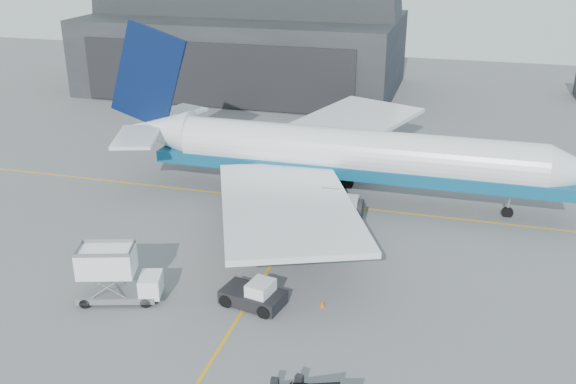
% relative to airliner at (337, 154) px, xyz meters
% --- Properties ---
extents(ground, '(200.00, 200.00, 0.00)m').
position_rel_airliner_xyz_m(ground, '(-2.28, -21.75, -4.74)').
color(ground, '#565659').
rests_on(ground, ground).
extents(taxi_lines, '(80.00, 42.12, 0.02)m').
position_rel_airliner_xyz_m(taxi_lines, '(-2.28, -9.09, -4.73)').
color(taxi_lines, '#C78D12').
rests_on(taxi_lines, ground).
extents(hangar, '(50.00, 28.30, 28.00)m').
position_rel_airliner_xyz_m(hangar, '(-24.28, 43.19, 4.80)').
color(hangar, black).
rests_on(hangar, ground).
extents(airliner, '(48.28, 46.82, 16.94)m').
position_rel_airliner_xyz_m(airliner, '(0.00, 0.00, 0.00)').
color(airliner, white).
rests_on(airliner, ground).
extents(catering_truck, '(6.39, 3.83, 4.13)m').
position_rel_airliner_xyz_m(catering_truck, '(-11.54, -22.91, -2.65)').
color(catering_truck, slate).
rests_on(catering_truck, ground).
extents(pushback_tug, '(4.86, 3.40, 2.06)m').
position_rel_airliner_xyz_m(pushback_tug, '(-1.72, -20.84, -3.97)').
color(pushback_tug, black).
rests_on(pushback_tug, ground).
extents(traffic_cone, '(0.33, 0.33, 0.48)m').
position_rel_airliner_xyz_m(traffic_cone, '(3.07, -19.84, -4.51)').
color(traffic_cone, '#FF5308').
rests_on(traffic_cone, ground).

